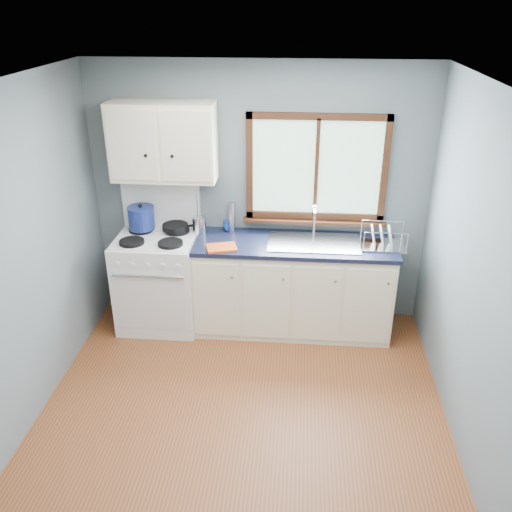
# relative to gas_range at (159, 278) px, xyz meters

# --- Properties ---
(floor) EXTENTS (3.20, 3.60, 0.02)m
(floor) POSITION_rel_gas_range_xyz_m (0.95, -1.47, -0.50)
(floor) COLOR brown
(floor) RESTS_ON ground
(ceiling) EXTENTS (3.20, 3.60, 0.02)m
(ceiling) POSITION_rel_gas_range_xyz_m (0.95, -1.47, 2.02)
(ceiling) COLOR white
(ceiling) RESTS_ON wall_back
(wall_back) EXTENTS (3.20, 0.02, 2.50)m
(wall_back) POSITION_rel_gas_range_xyz_m (0.95, 0.34, 0.76)
(wall_back) COLOR slate
(wall_back) RESTS_ON ground
(wall_left) EXTENTS (0.02, 3.60, 2.50)m
(wall_left) POSITION_rel_gas_range_xyz_m (-0.66, -1.47, 0.76)
(wall_left) COLOR slate
(wall_left) RESTS_ON ground
(wall_right) EXTENTS (0.02, 3.60, 2.50)m
(wall_right) POSITION_rel_gas_range_xyz_m (2.56, -1.47, 0.76)
(wall_right) COLOR slate
(wall_right) RESTS_ON ground
(gas_range) EXTENTS (0.76, 0.69, 1.36)m
(gas_range) POSITION_rel_gas_range_xyz_m (0.00, 0.00, 0.00)
(gas_range) COLOR white
(gas_range) RESTS_ON floor
(base_cabinets) EXTENTS (1.85, 0.60, 0.88)m
(base_cabinets) POSITION_rel_gas_range_xyz_m (1.31, 0.02, -0.08)
(base_cabinets) COLOR #F3EBC9
(base_cabinets) RESTS_ON floor
(countertop) EXTENTS (1.89, 0.64, 0.04)m
(countertop) POSITION_rel_gas_range_xyz_m (1.31, 0.02, 0.41)
(countertop) COLOR black
(countertop) RESTS_ON base_cabinets
(sink) EXTENTS (0.84, 0.46, 0.44)m
(sink) POSITION_rel_gas_range_xyz_m (1.49, 0.02, 0.37)
(sink) COLOR silver
(sink) RESTS_ON countertop
(window) EXTENTS (1.36, 0.10, 1.03)m
(window) POSITION_rel_gas_range_xyz_m (1.48, 0.30, 0.98)
(window) COLOR #9EC6A8
(window) RESTS_ON wall_back
(upper_cabinets) EXTENTS (0.95, 0.35, 0.70)m
(upper_cabinets) POSITION_rel_gas_range_xyz_m (0.10, 0.15, 1.31)
(upper_cabinets) COLOR #F3EBC9
(upper_cabinets) RESTS_ON wall_back
(skillet) EXTENTS (0.39, 0.31, 0.05)m
(skillet) POSITION_rel_gas_range_xyz_m (0.17, 0.14, 0.49)
(skillet) COLOR black
(skillet) RESTS_ON gas_range
(stockpot) EXTENTS (0.34, 0.34, 0.25)m
(stockpot) POSITION_rel_gas_range_xyz_m (-0.16, 0.13, 0.58)
(stockpot) COLOR navy
(stockpot) RESTS_ON gas_range
(utensil_crock) EXTENTS (0.15, 0.15, 0.41)m
(utensil_crock) POSITION_rel_gas_range_xyz_m (0.39, 0.16, 0.51)
(utensil_crock) COLOR silver
(utensil_crock) RESTS_ON countertop
(thermos) EXTENTS (0.09, 0.09, 0.30)m
(thermos) POSITION_rel_gas_range_xyz_m (0.70, 0.22, 0.58)
(thermos) COLOR silver
(thermos) RESTS_ON countertop
(soap_bottle) EXTENTS (0.11, 0.11, 0.23)m
(soap_bottle) POSITION_rel_gas_range_xyz_m (0.67, 0.21, 0.54)
(soap_bottle) COLOR #0F37AE
(soap_bottle) RESTS_ON countertop
(dish_towel) EXTENTS (0.31, 0.26, 0.02)m
(dish_towel) POSITION_rel_gas_range_xyz_m (0.65, -0.18, 0.44)
(dish_towel) COLOR #E1531B
(dish_towel) RESTS_ON countertop
(dish_rack) EXTENTS (0.40, 0.31, 0.21)m
(dish_rack) POSITION_rel_gas_range_xyz_m (2.10, 0.00, 0.48)
(dish_rack) COLOR silver
(dish_rack) RESTS_ON countertop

